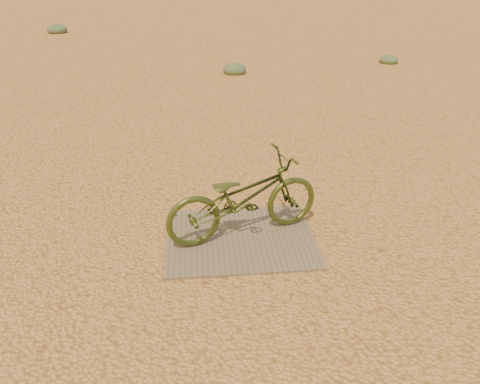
{
  "coord_description": "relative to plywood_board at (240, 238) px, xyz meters",
  "views": [
    {
      "loc": [
        -0.83,
        -4.05,
        2.62
      ],
      "look_at": [
        -0.43,
        0.01,
        0.54
      ],
      "focal_mm": 35.0,
      "sensor_mm": 36.0,
      "label": 1
    }
  ],
  "objects": [
    {
      "name": "plywood_board",
      "position": [
        0.0,
        0.0,
        0.0
      ],
      "size": [
        1.51,
        1.24,
        0.02
      ],
      "primitive_type": "cube",
      "color": "brown",
      "rests_on": "ground"
    },
    {
      "name": "ground",
      "position": [
        0.43,
        -0.01,
        -0.01
      ],
      "size": [
        120.0,
        120.0,
        0.0
      ],
      "primitive_type": "plane",
      "color": "#E4A25A",
      "rests_on": "ground"
    },
    {
      "name": "kale_a",
      "position": [
        0.6,
        7.51,
        -0.01
      ],
      "size": [
        0.57,
        0.57,
        0.31
      ],
      "primitive_type": "ellipsoid",
      "color": "#566A48",
      "rests_on": "ground"
    },
    {
      "name": "kale_b",
      "position": [
        4.84,
        8.32,
        -0.01
      ],
      "size": [
        0.5,
        0.5,
        0.27
      ],
      "primitive_type": "ellipsoid",
      "color": "#566A48",
      "rests_on": "ground"
    },
    {
      "name": "kale_c",
      "position": [
        -5.41,
        14.77,
        -0.01
      ],
      "size": [
        0.73,
        0.73,
        0.4
      ],
      "primitive_type": "ellipsoid",
      "color": "#566A48",
      "rests_on": "ground"
    },
    {
      "name": "bicycle",
      "position": [
        0.04,
        0.06,
        0.44
      ],
      "size": [
        1.72,
        1.03,
        0.86
      ],
      "primitive_type": "imported",
      "rotation": [
        0.0,
        0.0,
        1.87
      ],
      "color": "#3F4C1D",
      "rests_on": "plywood_board"
    }
  ]
}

